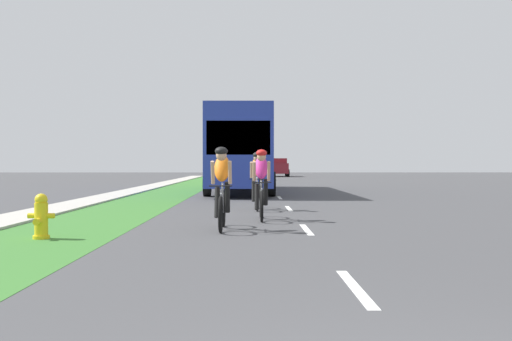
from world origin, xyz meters
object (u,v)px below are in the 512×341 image
(cyclist_trailing, at_px, (261,184))
(sedan_white, at_px, (248,170))
(fire_hydrant_yellow, at_px, (41,217))
(cyclist_distant, at_px, (257,180))
(suv_maroon, at_px, (278,167))
(cyclist_lead, at_px, (222,187))
(bus_blue, at_px, (241,148))

(cyclist_trailing, distance_m, sedan_white, 31.55)
(fire_hydrant_yellow, bearing_deg, cyclist_trailing, 40.11)
(cyclist_distant, bearing_deg, suv_maroon, 86.53)
(fire_hydrant_yellow, xyz_separation_m, cyclist_lead, (2.97, 1.26, 0.44))
(cyclist_lead, height_order, bus_blue, bus_blue)
(bus_blue, bearing_deg, fire_hydrant_yellow, -100.79)
(cyclist_trailing, height_order, cyclist_distant, same)
(fire_hydrant_yellow, relative_size, sedan_white, 0.18)
(cyclist_lead, bearing_deg, cyclist_trailing, 67.60)
(cyclist_trailing, distance_m, suv_maroon, 43.37)
(cyclist_trailing, height_order, bus_blue, bus_blue)
(fire_hydrant_yellow, relative_size, bus_blue, 0.07)
(cyclist_distant, distance_m, sedan_white, 28.78)
(cyclist_distant, bearing_deg, fire_hydrant_yellow, -121.93)
(fire_hydrant_yellow, bearing_deg, bus_blue, 79.21)
(cyclist_distant, relative_size, suv_maroon, 0.37)
(fire_hydrant_yellow, distance_m, cyclist_lead, 3.26)
(cyclist_trailing, bearing_deg, cyclist_lead, -112.40)
(cyclist_lead, height_order, cyclist_trailing, same)
(cyclist_trailing, height_order, suv_maroon, suv_maroon)
(cyclist_lead, xyz_separation_m, bus_blue, (0.11, 14.89, 1.17))
(cyclist_lead, bearing_deg, cyclist_distant, 81.22)
(cyclist_lead, relative_size, bus_blue, 0.15)
(fire_hydrant_yellow, xyz_separation_m, suv_maroon, (6.15, 46.47, 0.58))
(sedan_white, height_order, suv_maroon, suv_maroon)
(fire_hydrant_yellow, xyz_separation_m, sedan_white, (3.26, 34.71, 0.40))
(fire_hydrant_yellow, distance_m, bus_blue, 16.53)
(cyclist_lead, xyz_separation_m, suv_maroon, (3.18, 45.21, 0.14))
(cyclist_trailing, height_order, sedan_white, cyclist_trailing)
(sedan_white, bearing_deg, bus_blue, -90.55)
(cyclist_lead, relative_size, sedan_white, 0.40)
(cyclist_distant, distance_m, suv_maroon, 40.61)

